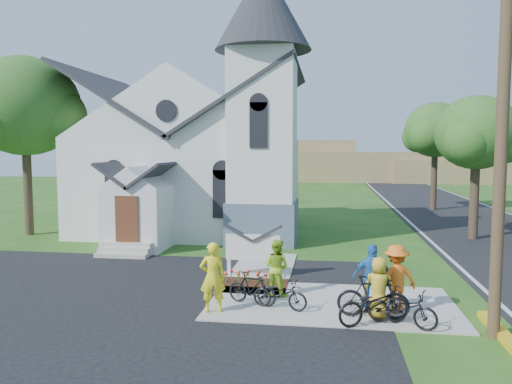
% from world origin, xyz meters
% --- Properties ---
extents(ground, '(120.00, 120.00, 0.00)m').
position_xyz_m(ground, '(0.00, 0.00, 0.00)').
color(ground, '#235117').
rests_on(ground, ground).
extents(parking_lot, '(20.00, 16.00, 0.02)m').
position_xyz_m(parking_lot, '(-7.00, -2.00, 0.01)').
color(parking_lot, black).
rests_on(parking_lot, ground).
extents(road, '(8.00, 90.00, 0.02)m').
position_xyz_m(road, '(10.00, 15.00, 0.01)').
color(road, black).
rests_on(road, ground).
extents(sidewalk, '(7.00, 4.00, 0.05)m').
position_xyz_m(sidewalk, '(1.50, 0.50, 0.03)').
color(sidewalk, '#A5A095').
rests_on(sidewalk, ground).
extents(church, '(12.35, 12.00, 13.00)m').
position_xyz_m(church, '(-5.48, 12.48, 5.25)').
color(church, white).
rests_on(church, ground).
extents(church_sign, '(2.20, 0.40, 1.70)m').
position_xyz_m(church_sign, '(-1.20, 3.20, 1.03)').
color(church_sign, '#A5A095').
rests_on(church_sign, ground).
extents(flower_bed, '(2.60, 1.10, 0.07)m').
position_xyz_m(flower_bed, '(-1.20, 2.30, 0.04)').
color(flower_bed, '#361B0E').
rests_on(flower_bed, ground).
extents(utility_pole, '(3.45, 0.28, 10.00)m').
position_xyz_m(utility_pole, '(5.36, -1.50, 5.40)').
color(utility_pole, '#4C3326').
rests_on(utility_pole, ground).
extents(tree_lot_corner, '(5.60, 5.60, 9.15)m').
position_xyz_m(tree_lot_corner, '(-14.00, 10.00, 6.60)').
color(tree_lot_corner, '#3C2F21').
rests_on(tree_lot_corner, ground).
extents(tree_road_near, '(4.00, 4.00, 7.05)m').
position_xyz_m(tree_road_near, '(8.50, 12.00, 5.21)').
color(tree_road_near, '#3C2F21').
rests_on(tree_road_near, ground).
extents(tree_road_mid, '(4.40, 4.40, 7.80)m').
position_xyz_m(tree_road_mid, '(9.00, 24.00, 5.78)').
color(tree_road_mid, '#3C2F21').
rests_on(tree_road_mid, ground).
extents(distant_hills, '(61.00, 10.00, 5.60)m').
position_xyz_m(distant_hills, '(3.36, 56.33, 2.17)').
color(distant_hills, olive).
rests_on(distant_hills, ground).
extents(cyclist_0, '(0.80, 0.64, 1.92)m').
position_xyz_m(cyclist_0, '(-1.70, -0.79, 1.01)').
color(cyclist_0, yellow).
rests_on(cyclist_0, sidewalk).
extents(bike_0, '(1.69, 0.99, 0.84)m').
position_xyz_m(bike_0, '(0.08, -0.29, 0.47)').
color(bike_0, black).
rests_on(bike_0, sidewalk).
extents(cyclist_1, '(1.02, 0.93, 1.69)m').
position_xyz_m(cyclist_1, '(-0.15, 1.05, 0.90)').
color(cyclist_1, '#94CE26').
rests_on(cyclist_1, sidewalk).
extents(bike_1, '(1.59, 0.95, 0.92)m').
position_xyz_m(bike_1, '(-0.74, -0.01, 0.51)').
color(bike_1, black).
rests_on(bike_1, sidewalk).
extents(cyclist_2, '(1.13, 0.59, 1.84)m').
position_xyz_m(cyclist_2, '(2.60, -0.08, 0.97)').
color(cyclist_2, blue).
rests_on(cyclist_2, sidewalk).
extents(bike_2, '(1.87, 1.29, 0.93)m').
position_xyz_m(bike_2, '(3.22, -1.20, 0.52)').
color(bike_2, black).
rests_on(bike_2, sidewalk).
extents(cyclist_3, '(1.37, 1.09, 1.85)m').
position_xyz_m(cyclist_3, '(3.21, -0.11, 0.98)').
color(cyclist_3, orange).
rests_on(cyclist_3, sidewalk).
extents(bike_3, '(1.91, 0.70, 1.12)m').
position_xyz_m(bike_3, '(2.56, -0.69, 0.61)').
color(bike_3, black).
rests_on(bike_3, sidewalk).
extents(cyclist_4, '(0.84, 0.59, 1.63)m').
position_xyz_m(cyclist_4, '(2.71, -0.66, 0.86)').
color(cyclist_4, gold).
rests_on(cyclist_4, sidewalk).
extents(bike_4, '(2.06, 1.44, 1.03)m').
position_xyz_m(bike_4, '(2.54, -1.20, 0.56)').
color(bike_4, black).
rests_on(bike_4, sidewalk).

